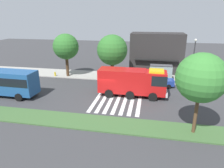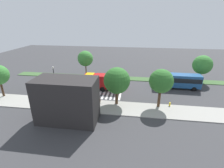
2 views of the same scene
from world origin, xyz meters
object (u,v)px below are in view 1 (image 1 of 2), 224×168
object	(u,v)px
parked_car_mid	(158,81)
bench_near_shelter	(136,76)
sidewalk_tree_far_west	(66,47)
fire_hydrant	(55,74)
median_tree_west	(201,78)
bus_stop_shelter	(161,70)
sidewalk_tree_west	(112,50)
fire_truck	(134,81)
street_lamp	(193,58)

from	to	relation	value
parked_car_mid	bench_near_shelter	xyz separation A→B (m)	(-3.49, 2.64, -0.29)
parked_car_mid	sidewalk_tree_far_west	distance (m)	16.05
parked_car_mid	fire_hydrant	world-z (taller)	parked_car_mid
median_tree_west	fire_hydrant	distance (m)	25.34
bench_near_shelter	sidewalk_tree_far_west	distance (m)	12.68
bus_stop_shelter	sidewalk_tree_west	xyz separation A→B (m)	(-7.90, -0.44, 3.00)
sidewalk_tree_west	fire_hydrant	distance (m)	10.99
bus_stop_shelter	bench_near_shelter	world-z (taller)	bus_stop_shelter
sidewalk_tree_far_west	fire_hydrant	world-z (taller)	sidewalk_tree_far_west
sidewalk_tree_far_west	median_tree_west	distance (m)	23.47
sidewalk_tree_west	sidewalk_tree_far_west	bearing A→B (deg)	180.00
sidewalk_tree_far_west	sidewalk_tree_west	bearing A→B (deg)	-0.00
fire_truck	bench_near_shelter	world-z (taller)	fire_truck
bench_near_shelter	fire_hydrant	world-z (taller)	bench_near_shelter
street_lamp	fire_hydrant	world-z (taller)	street_lamp
parked_car_mid	sidewalk_tree_west	world-z (taller)	sidewalk_tree_west
parked_car_mid	fire_hydrant	size ratio (longest dim) A/B	6.73
fire_hydrant	fire_truck	bearing A→B (deg)	-23.63
parked_car_mid	sidewalk_tree_west	distance (m)	8.70
bench_near_shelter	fire_truck	bearing A→B (deg)	-87.34
fire_truck	sidewalk_tree_west	bearing A→B (deg)	122.49
fire_truck	median_tree_west	world-z (taller)	median_tree_west
street_lamp	sidewalk_tree_west	bearing A→B (deg)	178.15
fire_truck	street_lamp	size ratio (longest dim) A/B	1.30
bench_near_shelter	fire_hydrant	size ratio (longest dim) A/B	2.29
bench_near_shelter	street_lamp	bearing A→B (deg)	-5.65
sidewalk_tree_west	median_tree_west	size ratio (longest dim) A/B	1.00
parked_car_mid	bus_stop_shelter	distance (m)	2.87
fire_truck	sidewalk_tree_far_west	distance (m)	14.24
street_lamp	median_tree_west	xyz separation A→B (m)	(-2.07, -14.36, 1.13)
bus_stop_shelter	sidewalk_tree_far_west	xyz separation A→B (m)	(-15.81, -0.44, 3.31)
fire_truck	bus_stop_shelter	xyz separation A→B (m)	(3.67, 7.19, -0.17)
street_lamp	sidewalk_tree_west	size ratio (longest dim) A/B	0.95
street_lamp	fire_hydrant	distance (m)	22.76
median_tree_west	street_lamp	bearing A→B (deg)	81.80
sidewalk_tree_west	median_tree_west	bearing A→B (deg)	-55.01
parked_car_mid	bus_stop_shelter	size ratio (longest dim) A/B	1.35
sidewalk_tree_west	fire_hydrant	bearing A→B (deg)	-177.15
fire_truck	sidewalk_tree_west	size ratio (longest dim) A/B	1.23
sidewalk_tree_west	fire_hydrant	world-z (taller)	sidewalk_tree_west
fire_truck	sidewalk_tree_far_west	xyz separation A→B (m)	(-12.14, 6.75, 3.14)
fire_truck	median_tree_west	size ratio (longest dim) A/B	1.23
street_lamp	sidewalk_tree_far_west	bearing A→B (deg)	178.87
parked_car_mid	sidewalk_tree_west	xyz separation A→B (m)	(-7.40, 2.20, 4.01)
bus_stop_shelter	median_tree_west	xyz separation A→B (m)	(2.44, -15.20, 3.37)
fire_truck	bench_near_shelter	distance (m)	7.35
bus_stop_shelter	street_lamp	xyz separation A→B (m)	(4.50, -0.84, 2.24)
bench_near_shelter	median_tree_west	size ratio (longest dim) A/B	0.22
sidewalk_tree_far_west	bench_near_shelter	bearing A→B (deg)	2.14
fire_truck	bus_stop_shelter	distance (m)	8.07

